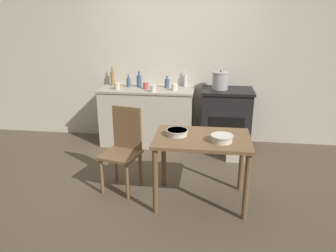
# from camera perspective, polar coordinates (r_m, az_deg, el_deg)

# --- Properties ---
(ground_plane) EXTENTS (14.00, 14.00, 0.00)m
(ground_plane) POSITION_cam_1_polar(r_m,az_deg,el_deg) (4.12, -0.85, -9.72)
(ground_plane) COLOR brown
(wall_back) EXTENTS (8.00, 0.07, 2.55)m
(wall_back) POSITION_cam_1_polar(r_m,az_deg,el_deg) (5.23, 1.67, 11.23)
(wall_back) COLOR beige
(wall_back) RESTS_ON ground_plane
(counter_cabinet) EXTENTS (1.45, 0.60, 0.89)m
(counter_cabinet) POSITION_cam_1_polar(r_m,az_deg,el_deg) (5.17, -3.61, 1.70)
(counter_cabinet) COLOR beige
(counter_cabinet) RESTS_ON ground_plane
(stove) EXTENTS (0.76, 0.60, 0.92)m
(stove) POSITION_cam_1_polar(r_m,az_deg,el_deg) (5.08, 10.05, 1.27)
(stove) COLOR black
(stove) RESTS_ON ground_plane
(work_table) EXTENTS (1.00, 0.69, 0.75)m
(work_table) POSITION_cam_1_polar(r_m,az_deg,el_deg) (3.49, 5.92, -3.78)
(work_table) COLOR brown
(work_table) RESTS_ON ground_plane
(chair) EXTENTS (0.48, 0.48, 0.97)m
(chair) POSITION_cam_1_polar(r_m,az_deg,el_deg) (3.84, -7.76, -3.66)
(chair) COLOR brown
(chair) RESTS_ON ground_plane
(flour_sack) EXTENTS (0.26, 0.18, 0.31)m
(flour_sack) POSITION_cam_1_polar(r_m,az_deg,el_deg) (4.73, 11.69, -4.13)
(flour_sack) COLOR beige
(flour_sack) RESTS_ON ground_plane
(stock_pot) EXTENTS (0.24, 0.24, 0.28)m
(stock_pot) POSITION_cam_1_polar(r_m,az_deg,el_deg) (4.92, 9.09, 7.82)
(stock_pot) COLOR #A8A8AD
(stock_pot) RESTS_ON stove
(mixing_bowl_large) EXTENTS (0.23, 0.23, 0.07)m
(mixing_bowl_large) POSITION_cam_1_polar(r_m,az_deg,el_deg) (3.33, 9.37, -2.07)
(mixing_bowl_large) COLOR silver
(mixing_bowl_large) RESTS_ON work_table
(mixing_bowl_small) EXTENTS (0.23, 0.23, 0.06)m
(mixing_bowl_small) POSITION_cam_1_polar(r_m,az_deg,el_deg) (3.47, 1.61, -1.07)
(mixing_bowl_small) COLOR silver
(mixing_bowl_small) RESTS_ON work_table
(bottle_far_left) EXTENTS (0.06, 0.06, 0.29)m
(bottle_far_left) POSITION_cam_1_polar(r_m,az_deg,el_deg) (5.36, -9.65, 8.24)
(bottle_far_left) COLOR olive
(bottle_far_left) RESTS_ON counter_cabinet
(bottle_left) EXTENTS (0.08, 0.08, 0.24)m
(bottle_left) POSITION_cam_1_polar(r_m,az_deg,el_deg) (5.17, -5.05, 7.83)
(bottle_left) COLOR #3D5675
(bottle_left) RESTS_ON counter_cabinet
(bottle_mid_left) EXTENTS (0.06, 0.06, 0.19)m
(bottle_mid_left) POSITION_cam_1_polar(r_m,az_deg,el_deg) (5.18, -6.88, 7.57)
(bottle_mid_left) COLOR #3D5675
(bottle_mid_left) RESTS_ON counter_cabinet
(bottle_center_left) EXTENTS (0.07, 0.07, 0.18)m
(bottle_center_left) POSITION_cam_1_polar(r_m,az_deg,el_deg) (5.10, -0.17, 7.48)
(bottle_center_left) COLOR #3D5675
(bottle_center_left) RESTS_ON counter_cabinet
(bottle_center) EXTENTS (0.06, 0.06, 0.26)m
(bottle_center) POSITION_cam_1_polar(r_m,az_deg,el_deg) (5.18, 3.06, 7.99)
(bottle_center) COLOR silver
(bottle_center) RESTS_ON counter_cabinet
(cup_center_right) EXTENTS (0.09, 0.09, 0.09)m
(cup_center_right) POSITION_cam_1_polar(r_m,az_deg,el_deg) (4.81, -2.63, 6.50)
(cup_center_right) COLOR silver
(cup_center_right) RESTS_ON counter_cabinet
(cup_mid_right) EXTENTS (0.08, 0.08, 0.10)m
(cup_mid_right) POSITION_cam_1_polar(r_m,az_deg,el_deg) (5.02, -3.90, 6.99)
(cup_mid_right) COLOR #B74C42
(cup_mid_right) RESTS_ON counter_cabinet
(cup_right) EXTENTS (0.09, 0.09, 0.10)m
(cup_right) POSITION_cam_1_polar(r_m,az_deg,el_deg) (4.91, 1.17, 6.78)
(cup_right) COLOR silver
(cup_right) RESTS_ON counter_cabinet
(cup_far_right) EXTENTS (0.09, 0.09, 0.09)m
(cup_far_right) POSITION_cam_1_polar(r_m,az_deg,el_deg) (5.05, -8.85, 6.88)
(cup_far_right) COLOR beige
(cup_far_right) RESTS_ON counter_cabinet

